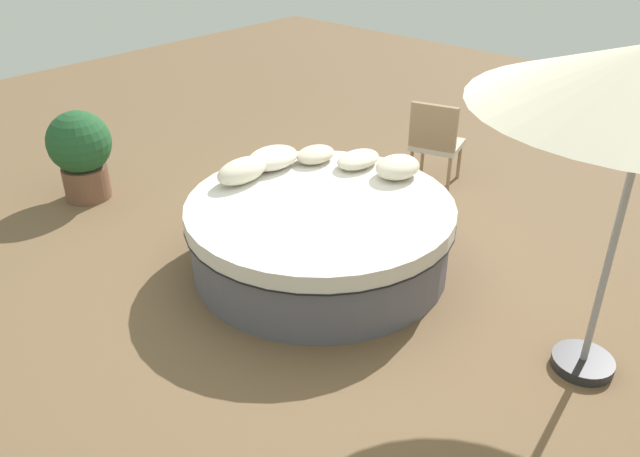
{
  "coord_description": "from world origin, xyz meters",
  "views": [
    {
      "loc": [
        -3.7,
        -3.33,
        3.19
      ],
      "look_at": [
        0.0,
        0.0,
        0.39
      ],
      "focal_mm": 36.26,
      "sensor_mm": 36.0,
      "label": 1
    }
  ],
  "objects_px": {
    "throw_pillow_0": "(398,167)",
    "planter": "(81,151)",
    "throw_pillow_3": "(273,158)",
    "patio_chair": "(435,138)",
    "throw_pillow_4": "(242,171)",
    "throw_pillow_2": "(315,154)",
    "throw_pillow_1": "(358,159)",
    "round_bed": "(320,234)"
  },
  "relations": [
    {
      "from": "round_bed",
      "to": "throw_pillow_0",
      "type": "height_order",
      "value": "throw_pillow_0"
    },
    {
      "from": "round_bed",
      "to": "throw_pillow_4",
      "type": "xyz_separation_m",
      "value": [
        -0.16,
        0.81,
        0.43
      ]
    },
    {
      "from": "throw_pillow_0",
      "to": "throw_pillow_3",
      "type": "relative_size",
      "value": 0.84
    },
    {
      "from": "round_bed",
      "to": "planter",
      "type": "relative_size",
      "value": 2.41
    },
    {
      "from": "throw_pillow_1",
      "to": "throw_pillow_4",
      "type": "relative_size",
      "value": 0.91
    },
    {
      "from": "throw_pillow_0",
      "to": "throw_pillow_2",
      "type": "distance_m",
      "value": 0.85
    },
    {
      "from": "throw_pillow_3",
      "to": "throw_pillow_4",
      "type": "xyz_separation_m",
      "value": [
        -0.42,
        -0.03,
        0.01
      ]
    },
    {
      "from": "patio_chair",
      "to": "planter",
      "type": "relative_size",
      "value": 1.0
    },
    {
      "from": "throw_pillow_2",
      "to": "patio_chair",
      "type": "relative_size",
      "value": 0.44
    },
    {
      "from": "round_bed",
      "to": "throw_pillow_4",
      "type": "relative_size",
      "value": 4.3
    },
    {
      "from": "throw_pillow_0",
      "to": "throw_pillow_1",
      "type": "distance_m",
      "value": 0.43
    },
    {
      "from": "round_bed",
      "to": "patio_chair",
      "type": "relative_size",
      "value": 2.41
    },
    {
      "from": "patio_chair",
      "to": "planter",
      "type": "bearing_deg",
      "value": -149.01
    },
    {
      "from": "throw_pillow_0",
      "to": "throw_pillow_4",
      "type": "distance_m",
      "value": 1.44
    },
    {
      "from": "round_bed",
      "to": "patio_chair",
      "type": "distance_m",
      "value": 2.16
    },
    {
      "from": "throw_pillow_2",
      "to": "throw_pillow_0",
      "type": "bearing_deg",
      "value": -73.23
    },
    {
      "from": "throw_pillow_1",
      "to": "throw_pillow_4",
      "type": "height_order",
      "value": "throw_pillow_4"
    },
    {
      "from": "throw_pillow_1",
      "to": "patio_chair",
      "type": "xyz_separation_m",
      "value": [
        1.32,
        -0.04,
        -0.16
      ]
    },
    {
      "from": "throw_pillow_1",
      "to": "throw_pillow_3",
      "type": "relative_size",
      "value": 0.9
    },
    {
      "from": "throw_pillow_2",
      "to": "planter",
      "type": "bearing_deg",
      "value": 120.43
    },
    {
      "from": "throw_pillow_3",
      "to": "patio_chair",
      "type": "relative_size",
      "value": 0.56
    },
    {
      "from": "throw_pillow_1",
      "to": "throw_pillow_2",
      "type": "distance_m",
      "value": 0.43
    },
    {
      "from": "throw_pillow_0",
      "to": "throw_pillow_4",
      "type": "height_order",
      "value": "throw_pillow_4"
    },
    {
      "from": "throw_pillow_0",
      "to": "throw_pillow_4",
      "type": "relative_size",
      "value": 0.85
    },
    {
      "from": "throw_pillow_1",
      "to": "throw_pillow_4",
      "type": "bearing_deg",
      "value": 150.01
    },
    {
      "from": "round_bed",
      "to": "throw_pillow_1",
      "type": "bearing_deg",
      "value": 16.62
    },
    {
      "from": "throw_pillow_4",
      "to": "throw_pillow_2",
      "type": "bearing_deg",
      "value": -12.93
    },
    {
      "from": "throw_pillow_0",
      "to": "planter",
      "type": "relative_size",
      "value": 0.47
    },
    {
      "from": "throw_pillow_2",
      "to": "throw_pillow_3",
      "type": "distance_m",
      "value": 0.43
    },
    {
      "from": "throw_pillow_3",
      "to": "patio_chair",
      "type": "bearing_deg",
      "value": -18.69
    },
    {
      "from": "throw_pillow_1",
      "to": "throw_pillow_2",
      "type": "xyz_separation_m",
      "value": [
        -0.19,
        0.39,
        0.0
      ]
    },
    {
      "from": "throw_pillow_0",
      "to": "throw_pillow_4",
      "type": "xyz_separation_m",
      "value": [
        -1.04,
        0.99,
        0.01
      ]
    },
    {
      "from": "planter",
      "to": "throw_pillow_2",
      "type": "bearing_deg",
      "value": -59.57
    },
    {
      "from": "round_bed",
      "to": "throw_pillow_3",
      "type": "height_order",
      "value": "throw_pillow_3"
    },
    {
      "from": "throw_pillow_4",
      "to": "patio_chair",
      "type": "xyz_separation_m",
      "value": [
        2.3,
        -0.61,
        -0.2
      ]
    },
    {
      "from": "throw_pillow_1",
      "to": "throw_pillow_2",
      "type": "height_order",
      "value": "throw_pillow_2"
    },
    {
      "from": "throw_pillow_1",
      "to": "throw_pillow_3",
      "type": "xyz_separation_m",
      "value": [
        -0.57,
        0.6,
        0.02
      ]
    },
    {
      "from": "throw_pillow_2",
      "to": "planter",
      "type": "xyz_separation_m",
      "value": [
        -1.29,
        2.2,
        -0.18
      ]
    },
    {
      "from": "planter",
      "to": "patio_chair",
      "type": "bearing_deg",
      "value": -43.16
    },
    {
      "from": "round_bed",
      "to": "planter",
      "type": "distance_m",
      "value": 2.91
    },
    {
      "from": "throw_pillow_1",
      "to": "patio_chair",
      "type": "height_order",
      "value": "patio_chair"
    },
    {
      "from": "throw_pillow_4",
      "to": "planter",
      "type": "relative_size",
      "value": 0.56
    }
  ]
}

